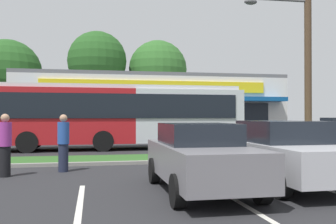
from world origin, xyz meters
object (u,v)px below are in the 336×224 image
(utility_pole, at_px, (305,40))
(car_1, at_px, (286,152))
(pedestrian_by_pole, at_px, (63,143))
(car_5, at_px, (335,128))
(car_4, at_px, (118,130))
(car_3, at_px, (200,157))
(city_bus, at_px, (121,115))
(pedestrian_near_bench, at_px, (5,145))

(utility_pole, distance_m, car_1, 8.61)
(utility_pole, relative_size, pedestrian_by_pole, 5.27)
(car_1, relative_size, car_5, 1.09)
(utility_pole, bearing_deg, car_4, 121.88)
(utility_pole, bearing_deg, pedestrian_by_pole, -163.75)
(car_1, height_order, car_3, car_1)
(city_bus, xyz_separation_m, pedestrian_by_pole, (-2.30, -7.65, -0.89))
(utility_pole, distance_m, pedestrian_by_pole, 11.01)
(utility_pole, relative_size, car_5, 2.21)
(car_3, height_order, pedestrian_near_bench, pedestrian_near_bench)
(city_bus, bearing_deg, car_1, -74.63)
(car_1, distance_m, car_5, 21.94)
(car_3, height_order, pedestrian_by_pole, pedestrian_by_pole)
(car_1, height_order, car_4, car_1)
(car_3, bearing_deg, car_4, -178.01)
(car_4, xyz_separation_m, car_5, (16.41, -0.49, 0.07))
(pedestrian_near_bench, bearing_deg, car_1, -123.20)
(pedestrian_near_bench, bearing_deg, car_5, -67.05)
(car_5, bearing_deg, city_bus, 20.68)
(pedestrian_near_bench, distance_m, pedestrian_by_pole, 1.68)
(utility_pole, height_order, pedestrian_near_bench, utility_pole)
(city_bus, relative_size, pedestrian_by_pole, 7.21)
(car_5, bearing_deg, car_3, 48.36)
(utility_pole, bearing_deg, car_3, -134.70)
(utility_pole, height_order, car_1, utility_pole)
(pedestrian_by_pole, bearing_deg, car_4, -150.73)
(utility_pole, height_order, car_5, utility_pole)
(car_1, bearing_deg, pedestrian_near_bench, -110.68)
(city_bus, distance_m, pedestrian_near_bench, 9.21)
(city_bus, distance_m, pedestrian_by_pole, 8.04)
(car_4, distance_m, pedestrian_near_bench, 15.70)
(car_4, xyz_separation_m, pedestrian_by_pole, (-2.61, -14.46, 0.15))
(car_3, relative_size, pedestrian_near_bench, 2.46)
(city_bus, bearing_deg, pedestrian_by_pole, -107.85)
(car_4, bearing_deg, city_bus, -92.64)
(utility_pole, relative_size, pedestrian_near_bench, 5.23)
(car_3, bearing_deg, car_1, 100.33)
(car_3, xyz_separation_m, car_4, (-0.63, 18.24, -0.06))
(car_4, height_order, pedestrian_near_bench, pedestrian_near_bench)
(car_1, xyz_separation_m, car_5, (13.46, 17.32, -0.01))
(car_5, bearing_deg, car_4, -1.72)
(city_bus, xyz_separation_m, car_1, (3.26, -11.01, -0.96))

